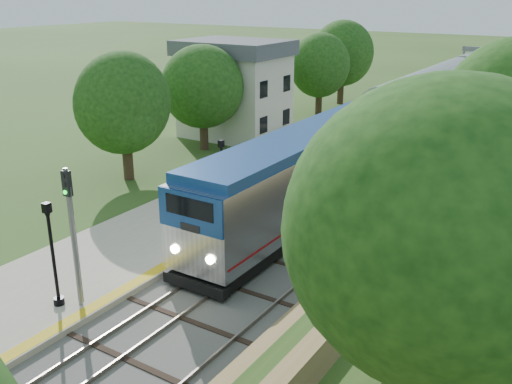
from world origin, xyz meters
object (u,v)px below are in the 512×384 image
Objects in this scene: lamppost_mid at (54,260)px; lamppost_far at (222,181)px; signal_farside at (458,137)px; signal_platform at (72,223)px; station_building at (234,88)px; signal_gantry at (503,62)px; train at (482,79)px.

lamppost_mid is 11.13m from lamppost_far.
lamppost_mid is 21.95m from signal_farside.
lamppost_far is 0.74× the size of signal_platform.
signal_platform is (11.10, -26.64, -0.32)m from station_building.
signal_gantry is at bearing 84.06° from signal_platform.
lamppost_far is (10.17, -15.96, -1.88)m from station_building.
signal_farside is at bearing 39.98° from lamppost_far.
signal_platform is (0.72, 0.44, 1.52)m from lamppost_mid.
lamppost_far is 10.84m from signal_platform.
train is at bearing 99.72° from signal_farside.
signal_farside is (3.73, -32.54, -0.62)m from signal_gantry.
train is 44.76m from lamppost_far.
lamppost_mid is (-3.62, -55.72, -0.14)m from train.
signal_farside reaches higher than signal_platform.
station_building is 28.86m from signal_platform.
train is 36.75m from signal_farside.
lamppost_mid is at bearing -69.03° from station_building.
signal_platform is at bearing 31.84° from lamppost_mid.
lamppost_far is 0.61× the size of signal_farside.
signal_gantry is 41.52m from lamppost_far.
signal_gantry reaches higher than signal_platform.
station_building is at bearing 159.51° from signal_farside.
lamppost_far is at bearing -140.02° from signal_farside.
signal_platform reaches higher than train.
signal_gantry is 5.02m from train.
signal_farside is (6.20, -36.18, 1.80)m from train.
train is at bearing 124.16° from signal_gantry.
lamppost_mid is 1.02× the size of lamppost_far.
signal_platform is at bearing -115.48° from signal_farside.
signal_platform is (-5.37, -51.63, -1.05)m from signal_gantry.
station_building reaches higher than lamppost_far.
lamppost_mid is at bearing -96.67° from signal_gantry.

